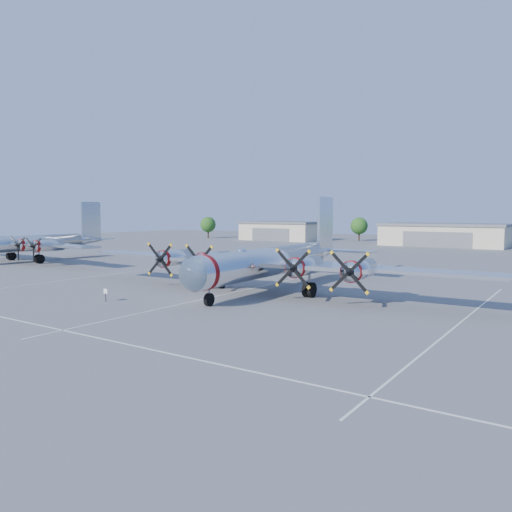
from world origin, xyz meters
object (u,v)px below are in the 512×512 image
Objects in this scene: main_bomber_b29 at (272,290)px; tree_far_west at (208,225)px; hangar_west at (283,231)px; hangar_center at (444,235)px; tree_west at (359,226)px; bomber_west at (34,261)px; info_placard at (106,293)px.

tree_far_west is at bearing 131.40° from main_bomber_b29.
tree_far_west reaches higher than main_bomber_b29.
hangar_west is 45.00m from hangar_center.
bomber_west is (-21.84, -84.95, -4.22)m from tree_west.
tree_west is 0.18× the size of bomber_west.
hangar_center is at bearing 89.79° from main_bomber_b29.
hangar_west reaches higher than main_bomber_b29.
bomber_west is (-1.84, -76.91, -2.71)m from hangar_west.
hangar_west is at bearing 91.57° from bomber_west.
hangar_center is (45.00, -0.00, -0.00)m from hangar_west.
hangar_center is 0.76× the size of bomber_west.
hangar_center is 4.31× the size of tree_far_west.
info_placard is (-6.45, -95.08, -1.89)m from hangar_center.
tree_west is (20.00, 8.04, 1.51)m from hangar_west.
hangar_center is at bearing 61.60° from bomber_west.
tree_west is at bearing 162.18° from hangar_center.
bomber_west is at bearing 173.56° from main_bomber_b29.
info_placard is (-8.73, -14.21, 0.82)m from main_bomber_b29.
info_placard is at bearing -21.28° from bomber_west.
tree_far_west is 111.14m from info_placard.
hangar_center is 0.63× the size of main_bomber_b29.
main_bomber_b29 is at bearing -46.78° from tree_far_west.
bomber_west is 44.29m from info_placard.
info_placard is at bearing -67.93° from hangar_west.
hangar_center is 80.95m from main_bomber_b29.
main_bomber_b29 is (47.28, -80.87, -2.71)m from hangar_west.
tree_west is 87.81m from bomber_west.
bomber_west is (23.16, -72.95, -4.22)m from tree_far_west.
hangar_center is 95.32m from info_placard.
hangar_center reaches higher than main_bomber_b29.
tree_far_west is at bearing -165.07° from tree_west.
main_bomber_b29 is at bearing -1.67° from bomber_west.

